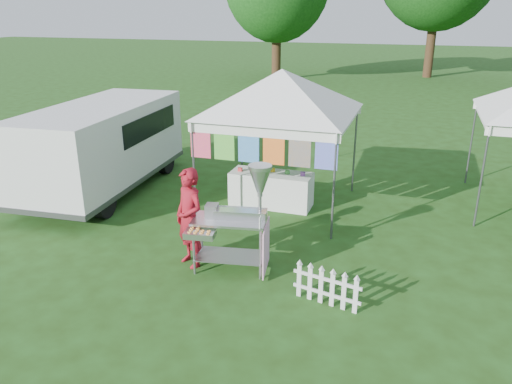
% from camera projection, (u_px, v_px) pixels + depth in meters
% --- Properties ---
extents(ground, '(120.00, 120.00, 0.00)m').
position_uv_depth(ground, '(222.00, 279.00, 8.16)').
color(ground, '#223F12').
rests_on(ground, ground).
extents(canopy_main, '(4.24, 4.24, 3.45)m').
position_uv_depth(canopy_main, '(282.00, 69.00, 10.24)').
color(canopy_main, '#59595E').
rests_on(canopy_main, ground).
extents(donut_cart, '(1.35, 1.10, 1.85)m').
position_uv_depth(donut_cart, '(241.00, 210.00, 8.07)').
color(donut_cart, gray).
rests_on(donut_cart, ground).
extents(vendor, '(0.75, 0.68, 1.72)m').
position_uv_depth(vendor, '(190.00, 218.00, 8.36)').
color(vendor, maroon).
rests_on(vendor, ground).
extents(cargo_van, '(2.32, 5.09, 2.07)m').
position_uv_depth(cargo_van, '(106.00, 144.00, 11.95)').
color(cargo_van, silver).
rests_on(cargo_van, ground).
extents(picket_fence, '(1.06, 0.26, 0.56)m').
position_uv_depth(picket_fence, '(327.00, 287.00, 7.37)').
color(picket_fence, silver).
rests_on(picket_fence, ground).
extents(display_table, '(1.80, 0.70, 0.76)m').
position_uv_depth(display_table, '(271.00, 189.00, 11.11)').
color(display_table, white).
rests_on(display_table, ground).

